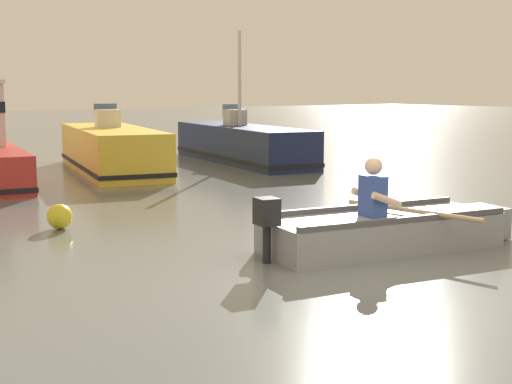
# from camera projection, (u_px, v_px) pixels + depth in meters

# --- Properties ---
(ground_plane) EXTENTS (120.00, 120.00, 0.00)m
(ground_plane) POSITION_uv_depth(u_px,v_px,m) (385.00, 286.00, 7.54)
(ground_plane) COLOR slate
(rowboat_with_person) EXTENTS (3.73, 1.98, 1.19)m
(rowboat_with_person) POSITION_uv_depth(u_px,v_px,m) (386.00, 230.00, 9.22)
(rowboat_with_person) COLOR gray
(rowboat_with_person) RESTS_ON ground
(moored_boat_yellow) EXTENTS (2.83, 5.94, 1.65)m
(moored_boat_yellow) POSITION_uv_depth(u_px,v_px,m) (112.00, 150.00, 17.73)
(moored_boat_yellow) COLOR gold
(moored_boat_yellow) RESTS_ON ground
(moored_boat_navy) EXTENTS (2.43, 6.43, 3.59)m
(moored_boat_navy) POSITION_uv_depth(u_px,v_px,m) (242.00, 145.00, 19.95)
(moored_boat_navy) COLOR #19234C
(moored_boat_navy) RESTS_ON ground
(mooring_buoy) EXTENTS (0.37, 0.37, 0.37)m
(mooring_buoy) POSITION_uv_depth(u_px,v_px,m) (60.00, 217.00, 10.52)
(mooring_buoy) COLOR yellow
(mooring_buoy) RESTS_ON ground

